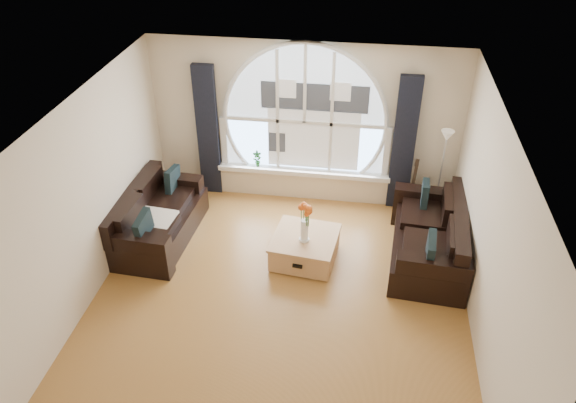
% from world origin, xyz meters
% --- Properties ---
extents(ground, '(5.00, 5.50, 0.01)m').
position_xyz_m(ground, '(0.00, 0.00, 0.00)').
color(ground, brown).
rests_on(ground, ground).
extents(ceiling, '(5.00, 5.50, 0.01)m').
position_xyz_m(ceiling, '(0.00, 0.00, 2.70)').
color(ceiling, silver).
rests_on(ceiling, ground).
extents(wall_back, '(5.00, 0.01, 2.70)m').
position_xyz_m(wall_back, '(0.00, 2.75, 1.35)').
color(wall_back, beige).
rests_on(wall_back, ground).
extents(wall_left, '(0.01, 5.50, 2.70)m').
position_xyz_m(wall_left, '(-2.50, 0.00, 1.35)').
color(wall_left, beige).
rests_on(wall_left, ground).
extents(wall_right, '(0.01, 5.50, 2.70)m').
position_xyz_m(wall_right, '(2.50, 0.00, 1.35)').
color(wall_right, beige).
rests_on(wall_right, ground).
extents(attic_slope, '(0.92, 5.50, 0.72)m').
position_xyz_m(attic_slope, '(2.20, 0.00, 2.35)').
color(attic_slope, silver).
rests_on(attic_slope, ground).
extents(arched_window, '(2.60, 0.06, 2.15)m').
position_xyz_m(arched_window, '(0.00, 2.72, 1.62)').
color(arched_window, silver).
rests_on(arched_window, wall_back).
extents(window_sill, '(2.90, 0.22, 0.08)m').
position_xyz_m(window_sill, '(0.00, 2.65, 0.51)').
color(window_sill, white).
rests_on(window_sill, wall_back).
extents(window_frame, '(2.76, 0.08, 2.15)m').
position_xyz_m(window_frame, '(0.00, 2.69, 1.62)').
color(window_frame, white).
rests_on(window_frame, wall_back).
extents(neighbor_house, '(1.70, 0.02, 1.50)m').
position_xyz_m(neighbor_house, '(0.15, 2.71, 1.50)').
color(neighbor_house, silver).
rests_on(neighbor_house, wall_back).
extents(curtain_left, '(0.35, 0.12, 2.30)m').
position_xyz_m(curtain_left, '(-1.60, 2.63, 1.15)').
color(curtain_left, black).
rests_on(curtain_left, ground).
extents(curtain_right, '(0.35, 0.12, 2.30)m').
position_xyz_m(curtain_right, '(1.60, 2.63, 1.15)').
color(curtain_right, black).
rests_on(curtain_right, ground).
extents(sofa_left, '(1.05, 1.93, 0.83)m').
position_xyz_m(sofa_left, '(-2.04, 1.17, 0.40)').
color(sofa_left, black).
rests_on(sofa_left, ground).
extents(sofa_right, '(1.12, 2.02, 0.87)m').
position_xyz_m(sofa_right, '(2.00, 1.26, 0.40)').
color(sofa_right, black).
rests_on(sofa_right, ground).
extents(coffee_chest, '(1.01, 1.01, 0.45)m').
position_xyz_m(coffee_chest, '(0.24, 0.98, 0.22)').
color(coffee_chest, '#B48151').
rests_on(coffee_chest, ground).
extents(throw_blanket, '(0.60, 0.60, 0.10)m').
position_xyz_m(throw_blanket, '(-1.98, 0.89, 0.50)').
color(throw_blanket, silver).
rests_on(throw_blanket, sofa_left).
extents(vase_flowers, '(0.24, 0.24, 0.70)m').
position_xyz_m(vase_flowers, '(0.24, 0.90, 0.80)').
color(vase_flowers, white).
rests_on(vase_flowers, coffee_chest).
extents(floor_lamp, '(0.24, 0.24, 1.60)m').
position_xyz_m(floor_lamp, '(2.19, 2.30, 0.80)').
color(floor_lamp, '#B2B2B2').
rests_on(floor_lamp, ground).
extents(guitar, '(0.42, 0.35, 1.06)m').
position_xyz_m(guitar, '(1.81, 2.46, 0.53)').
color(guitar, '#905C2E').
rests_on(guitar, ground).
extents(potted_plant, '(0.18, 0.15, 0.28)m').
position_xyz_m(potted_plant, '(-0.78, 2.65, 0.69)').
color(potted_plant, '#1E6023').
rests_on(potted_plant, window_sill).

